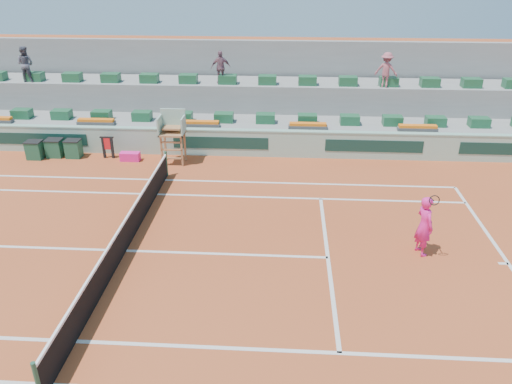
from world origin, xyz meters
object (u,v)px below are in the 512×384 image
(tennis_player, at_px, (424,226))
(player_bag, at_px, (130,157))
(drink_cooler_a, at_px, (74,149))
(umpire_chair, at_px, (172,129))

(tennis_player, bearing_deg, player_bag, 148.17)
(player_bag, relative_size, tennis_player, 0.39)
(drink_cooler_a, relative_size, tennis_player, 0.37)
(umpire_chair, bearing_deg, drink_cooler_a, 176.55)
(player_bag, distance_m, umpire_chair, 2.46)
(umpire_chair, xyz_separation_m, tennis_player, (9.32, -7.03, -0.55))
(umpire_chair, height_order, drink_cooler_a, umpire_chair)
(player_bag, bearing_deg, umpire_chair, -0.99)
(player_bag, xyz_separation_m, drink_cooler_a, (-2.70, 0.25, 0.23))
(drink_cooler_a, bearing_deg, umpire_chair, -3.45)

